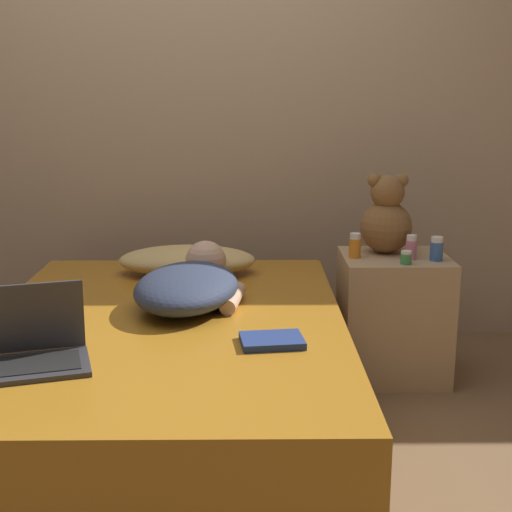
{
  "coord_description": "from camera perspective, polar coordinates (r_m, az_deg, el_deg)",
  "views": [
    {
      "loc": [
        0.31,
        -2.46,
        1.29
      ],
      "look_at": [
        0.33,
        0.23,
        0.65
      ],
      "focal_mm": 50.0,
      "sensor_mm": 36.0,
      "label": 1
    }
  ],
  "objects": [
    {
      "name": "bottle_pink",
      "position": [
        3.15,
        12.32,
        0.67
      ],
      "size": [
        0.05,
        0.05,
        0.11
      ],
      "color": "pink",
      "rests_on": "nightstand"
    },
    {
      "name": "teddy_bear",
      "position": [
        3.24,
        10.39,
        2.97
      ],
      "size": [
        0.23,
        0.23,
        0.36
      ],
      "color": "brown",
      "rests_on": "nightstand"
    },
    {
      "name": "pillow",
      "position": [
        3.2,
        -5.53,
        -0.35
      ],
      "size": [
        0.61,
        0.34,
        0.13
      ],
      "color": "tan",
      "rests_on": "bed"
    },
    {
      "name": "wall_back",
      "position": [
        3.67,
        -5.55,
        13.47
      ],
      "size": [
        8.0,
        0.06,
        2.6
      ],
      "color": "tan",
      "rests_on": "ground_plane"
    },
    {
      "name": "laptop",
      "position": [
        2.26,
        -17.21,
        -6.99
      ],
      "size": [
        0.36,
        0.31,
        0.24
      ],
      "rotation": [
        0.0,
        0.0,
        0.28
      ],
      "color": "#333338",
      "rests_on": "bed"
    },
    {
      "name": "bottle_orange",
      "position": [
        3.14,
        7.92,
        0.81
      ],
      "size": [
        0.05,
        0.05,
        0.11
      ],
      "color": "orange",
      "rests_on": "nightstand"
    },
    {
      "name": "ground_plane",
      "position": [
        2.79,
        -7.06,
        -14.27
      ],
      "size": [
        12.0,
        12.0,
        0.0
      ],
      "primitive_type": "plane",
      "color": "brown"
    },
    {
      "name": "book",
      "position": [
        2.34,
        1.29,
        -6.79
      ],
      "size": [
        0.22,
        0.17,
        0.02
      ],
      "rotation": [
        0.0,
        0.0,
        0.12
      ],
      "color": "navy",
      "rests_on": "bed"
    },
    {
      "name": "bottle_green",
      "position": [
        3.07,
        11.91,
        -0.12
      ],
      "size": [
        0.05,
        0.05,
        0.06
      ],
      "color": "#3D8E4C",
      "rests_on": "nightstand"
    },
    {
      "name": "bottle_blue",
      "position": [
        3.15,
        14.25,
        0.55
      ],
      "size": [
        0.06,
        0.06,
        0.1
      ],
      "color": "#3866B2",
      "rests_on": "nightstand"
    },
    {
      "name": "bed",
      "position": [
        2.69,
        -7.2,
        -9.86
      ],
      "size": [
        1.33,
        1.85,
        0.47
      ],
      "color": "brown",
      "rests_on": "ground_plane"
    },
    {
      "name": "nightstand",
      "position": [
        3.28,
        10.89,
        -4.77
      ],
      "size": [
        0.47,
        0.41,
        0.56
      ],
      "color": "tan",
      "rests_on": "ground_plane"
    },
    {
      "name": "person_lying",
      "position": [
        2.78,
        -5.23,
        -2.21
      ],
      "size": [
        0.46,
        0.77,
        0.18
      ],
      "rotation": [
        0.0,
        0.0,
        -0.14
      ],
      "color": "#2D3851",
      "rests_on": "bed"
    }
  ]
}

